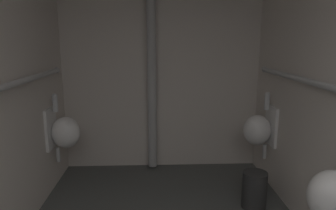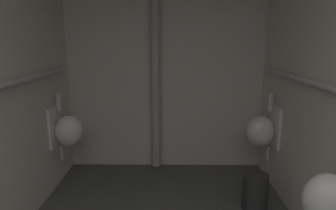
{
  "view_description": "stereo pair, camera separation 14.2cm",
  "coord_description": "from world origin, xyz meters",
  "px_view_note": "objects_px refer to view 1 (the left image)",
  "views": [
    {
      "loc": [
        -0.08,
        0.24,
        1.62
      ],
      "look_at": [
        0.04,
        3.06,
        1.01
      ],
      "focal_mm": 32.94,
      "sensor_mm": 36.0,
      "label": 1
    },
    {
      "loc": [
        0.06,
        0.24,
        1.62
      ],
      "look_at": [
        0.04,
        3.06,
        1.01
      ],
      "focal_mm": 32.94,
      "sensor_mm": 36.0,
      "label": 2
    }
  ],
  "objects_px": {
    "urinal_right_far": "(259,129)",
    "urinal_right_mid": "(335,194)",
    "urinal_left_mid": "(64,131)",
    "standpipe_back_wall": "(152,68)",
    "waste_bin": "(254,190)"
  },
  "relations": [
    {
      "from": "urinal_right_far",
      "to": "urinal_left_mid",
      "type": "bearing_deg",
      "value": -179.98
    },
    {
      "from": "urinal_right_mid",
      "to": "urinal_right_far",
      "type": "xyz_separation_m",
      "value": [
        0.0,
        1.46,
        0.0
      ]
    },
    {
      "from": "urinal_right_mid",
      "to": "urinal_right_far",
      "type": "bearing_deg",
      "value": 90.0
    },
    {
      "from": "urinal_left_mid",
      "to": "urinal_right_mid",
      "type": "distance_m",
      "value": 2.58
    },
    {
      "from": "urinal_left_mid",
      "to": "standpipe_back_wall",
      "type": "relative_size",
      "value": 0.3
    },
    {
      "from": "standpipe_back_wall",
      "to": "waste_bin",
      "type": "bearing_deg",
      "value": -44.89
    },
    {
      "from": "urinal_right_mid",
      "to": "waste_bin",
      "type": "bearing_deg",
      "value": 100.87
    },
    {
      "from": "urinal_right_mid",
      "to": "waste_bin",
      "type": "distance_m",
      "value": 1.09
    },
    {
      "from": "urinal_left_mid",
      "to": "standpipe_back_wall",
      "type": "xyz_separation_m",
      "value": [
        0.95,
        0.5,
        0.63
      ]
    },
    {
      "from": "urinal_right_far",
      "to": "urinal_right_mid",
      "type": "bearing_deg",
      "value": -90.0
    },
    {
      "from": "urinal_left_mid",
      "to": "urinal_right_mid",
      "type": "bearing_deg",
      "value": -34.38
    },
    {
      "from": "standpipe_back_wall",
      "to": "waste_bin",
      "type": "relative_size",
      "value": 6.93
    },
    {
      "from": "urinal_left_mid",
      "to": "waste_bin",
      "type": "relative_size",
      "value": 2.08
    },
    {
      "from": "urinal_right_mid",
      "to": "standpipe_back_wall",
      "type": "bearing_deg",
      "value": 121.16
    },
    {
      "from": "urinal_left_mid",
      "to": "standpipe_back_wall",
      "type": "distance_m",
      "value": 1.24
    }
  ]
}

